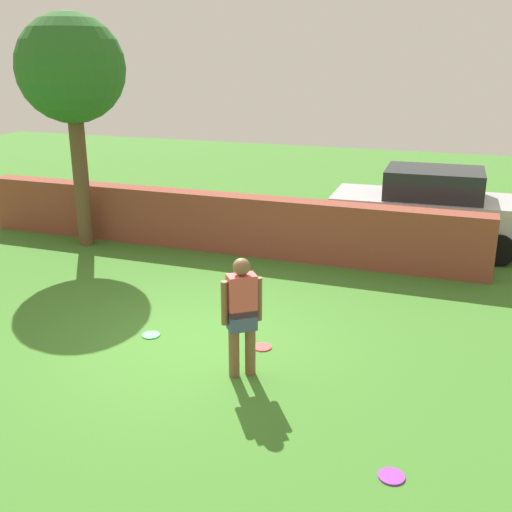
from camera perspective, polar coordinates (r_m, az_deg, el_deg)
The scene contains 8 objects.
ground_plane at distance 9.06m, azimuth -5.71°, elevation -8.05°, with size 40.00×40.00×0.00m, color #3D7528.
brick_wall at distance 13.03m, azimuth -3.81°, elevation 3.21°, with size 11.22×0.50×1.23m, color brown.
tree at distance 13.47m, azimuth -16.93°, elevation 16.20°, with size 2.21×2.21×4.85m.
person at distance 7.78m, azimuth -1.34°, elevation -5.27°, with size 0.45×0.39×1.62m.
car at distance 13.65m, azimuth 16.12°, elevation 4.30°, with size 4.26×2.05×1.72m.
frisbee_red at distance 8.86m, azimuth 0.59°, elevation -8.53°, with size 0.27×0.27×0.02m, color red.
frisbee_purple at distance 6.61m, azimuth 12.56°, elevation -19.49°, with size 0.27×0.27×0.02m, color purple.
frisbee_green at distance 9.34m, azimuth -9.81°, elevation -7.31°, with size 0.27×0.27×0.02m, color green.
Camera 1 is at (3.58, -7.28, 4.02)m, focal length 42.70 mm.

